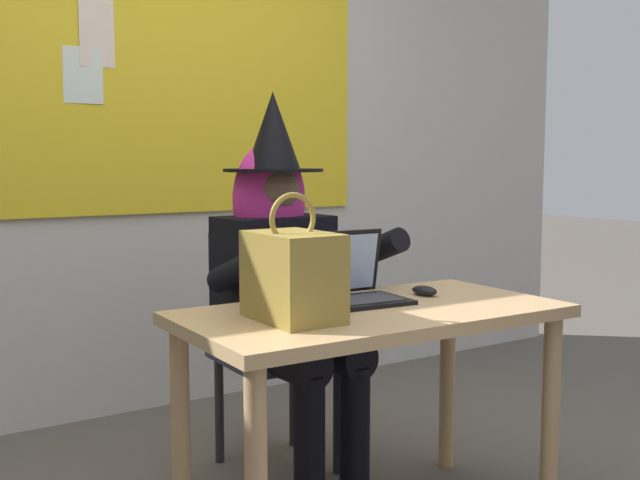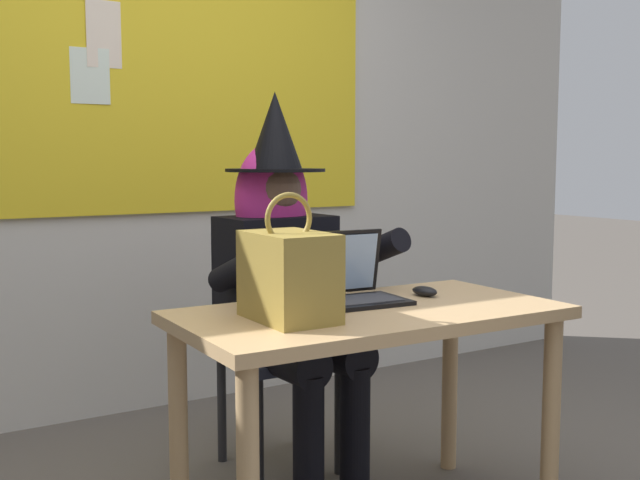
{
  "view_description": "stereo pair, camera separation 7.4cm",
  "coord_description": "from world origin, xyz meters",
  "views": [
    {
      "loc": [
        -1.23,
        -1.79,
        1.21
      ],
      "look_at": [
        0.22,
        0.43,
        0.93
      ],
      "focal_mm": 42.94,
      "sensor_mm": 36.0,
      "label": 1
    },
    {
      "loc": [
        -1.17,
        -1.83,
        1.21
      ],
      "look_at": [
        0.22,
        0.43,
        0.93
      ],
      "focal_mm": 42.94,
      "sensor_mm": 36.0,
      "label": 2
    }
  ],
  "objects": [
    {
      "name": "wall_back_bulletin",
      "position": [
        0.0,
        1.72,
        1.38
      ],
      "size": [
        5.65,
        1.78,
        2.72
      ],
      "color": "beige",
      "rests_on": "ground"
    },
    {
      "name": "chair_at_desk",
      "position": [
        0.21,
        0.81,
        0.52
      ],
      "size": [
        0.43,
        0.43,
        0.92
      ],
      "rotation": [
        0.0,
        0.0,
        -1.59
      ],
      "color": "#2D3347",
      "rests_on": "ground"
    },
    {
      "name": "laptop",
      "position": [
        0.24,
        0.26,
        0.79
      ],
      "size": [
        0.32,
        0.28,
        0.23
      ],
      "rotation": [
        0.0,
        0.0,
        -0.07
      ],
      "color": "black",
      "rests_on": "desk_main"
    },
    {
      "name": "desk_main",
      "position": [
        0.22,
        0.13,
        0.62
      ],
      "size": [
        1.24,
        0.65,
        0.73
      ],
      "rotation": [
        0.0,
        0.0,
        -0.02
      ],
      "color": "tan",
      "rests_on": "ground"
    },
    {
      "name": "computer_mouse",
      "position": [
        0.51,
        0.21,
        0.75
      ],
      "size": [
        0.07,
        0.11,
        0.03
      ],
      "primitive_type": "ellipsoid",
      "rotation": [
        0.0,
        0.0,
        0.12
      ],
      "color": "black",
      "rests_on": "desk_main"
    },
    {
      "name": "person_costumed",
      "position": [
        0.21,
        0.69,
        0.81
      ],
      "size": [
        0.61,
        0.67,
        1.46
      ],
      "rotation": [
        0.0,
        0.0,
        -1.52
      ],
      "color": "black",
      "rests_on": "ground"
    },
    {
      "name": "handbag",
      "position": [
        -0.08,
        0.12,
        0.87
      ],
      "size": [
        0.2,
        0.3,
        0.38
      ],
      "rotation": [
        0.0,
        0.0,
        0.29
      ],
      "color": "olive",
      "rests_on": "desk_main"
    }
  ]
}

